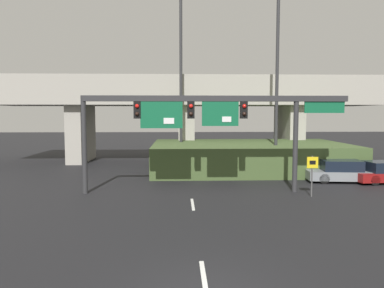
{
  "coord_description": "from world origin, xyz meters",
  "views": [
    {
      "loc": [
        -0.67,
        -8.87,
        4.49
      ],
      "look_at": [
        0.0,
        10.16,
        2.91
      ],
      "focal_mm": 35.0,
      "sensor_mm": 36.0,
      "label": 1
    }
  ],
  "objects_px": {
    "speed_limit_sign": "(312,170)",
    "highway_light_pole_far": "(181,79)",
    "highway_light_pole_near": "(277,68)",
    "signal_gantry": "(206,114)",
    "parked_sedan_near_right": "(343,172)"
  },
  "relations": [
    {
      "from": "highway_light_pole_near",
      "to": "speed_limit_sign",
      "type": "bearing_deg",
      "value": -90.3
    },
    {
      "from": "signal_gantry",
      "to": "parked_sedan_near_right",
      "type": "height_order",
      "value": "signal_gantry"
    },
    {
      "from": "highway_light_pole_near",
      "to": "parked_sedan_near_right",
      "type": "xyz_separation_m",
      "value": [
        3.56,
        -3.42,
        -7.09
      ]
    },
    {
      "from": "highway_light_pole_near",
      "to": "highway_light_pole_far",
      "type": "distance_m",
      "value": 7.75
    },
    {
      "from": "highway_light_pole_near",
      "to": "parked_sedan_near_right",
      "type": "distance_m",
      "value": 8.65
    },
    {
      "from": "signal_gantry",
      "to": "speed_limit_sign",
      "type": "height_order",
      "value": "signal_gantry"
    },
    {
      "from": "highway_light_pole_near",
      "to": "highway_light_pole_far",
      "type": "xyz_separation_m",
      "value": [
        -6.98,
        3.33,
        -0.47
      ]
    },
    {
      "from": "speed_limit_sign",
      "to": "highway_light_pole_near",
      "type": "xyz_separation_m",
      "value": [
        0.04,
        7.73,
        6.31
      ]
    },
    {
      "from": "speed_limit_sign",
      "to": "highway_light_pole_far",
      "type": "height_order",
      "value": "highway_light_pole_far"
    },
    {
      "from": "highway_light_pole_far",
      "to": "highway_light_pole_near",
      "type": "bearing_deg",
      "value": -25.51
    },
    {
      "from": "speed_limit_sign",
      "to": "highway_light_pole_far",
      "type": "bearing_deg",
      "value": 122.11
    },
    {
      "from": "signal_gantry",
      "to": "highway_light_pole_near",
      "type": "bearing_deg",
      "value": 48.96
    },
    {
      "from": "speed_limit_sign",
      "to": "parked_sedan_near_right",
      "type": "xyz_separation_m",
      "value": [
        3.6,
        4.31,
        -0.79
      ]
    },
    {
      "from": "signal_gantry",
      "to": "highway_light_pole_near",
      "type": "height_order",
      "value": "highway_light_pole_near"
    },
    {
      "from": "highway_light_pole_near",
      "to": "signal_gantry",
      "type": "bearing_deg",
      "value": -131.04
    }
  ]
}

